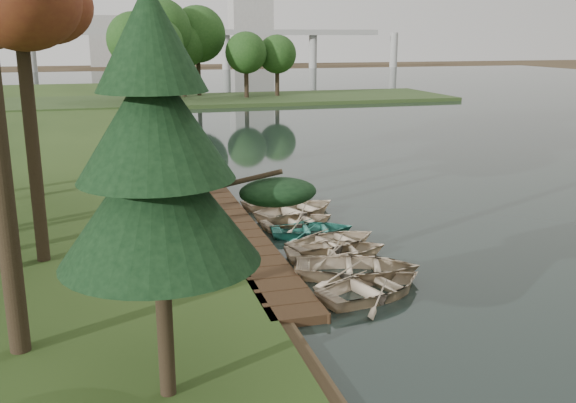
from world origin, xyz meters
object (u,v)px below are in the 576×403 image
object	(u,v)px
rowboat_2	(337,248)
pine_tree	(156,156)
boardwalk	(239,233)
stored_rowboat	(137,170)
rowboat_1	(357,265)
rowboat_0	(374,284)

from	to	relation	value
rowboat_2	pine_tree	distance (m)	10.78
boardwalk	stored_rowboat	bearing A→B (deg)	107.15
rowboat_1	pine_tree	distance (m)	9.61
rowboat_1	rowboat_2	world-z (taller)	rowboat_1
rowboat_2	stored_rowboat	distance (m)	14.79
boardwalk	pine_tree	world-z (taller)	pine_tree
pine_tree	rowboat_0	bearing A→B (deg)	33.02
rowboat_2	stored_rowboat	size ratio (longest dim) A/B	0.99
rowboat_2	pine_tree	size ratio (longest dim) A/B	0.43
rowboat_0	boardwalk	bearing A→B (deg)	3.33
rowboat_0	rowboat_1	size ratio (longest dim) A/B	0.91
rowboat_0	rowboat_2	bearing A→B (deg)	-19.11
rowboat_0	stored_rowboat	xyz separation A→B (m)	(-5.77, 16.93, 0.24)
boardwalk	rowboat_2	world-z (taller)	rowboat_2
rowboat_0	pine_tree	size ratio (longest dim) A/B	0.44
stored_rowboat	pine_tree	xyz separation A→B (m)	(-0.43, -20.96, 4.50)
boardwalk	stored_rowboat	xyz separation A→B (m)	(-3.18, 10.29, 0.51)
boardwalk	rowboat_2	size ratio (longest dim) A/B	4.65
boardwalk	rowboat_1	world-z (taller)	rowboat_1
boardwalk	rowboat_1	distance (m)	5.78
boardwalk	rowboat_1	size ratio (longest dim) A/B	4.15
rowboat_2	pine_tree	xyz separation A→B (m)	(-6.27, -7.37, 4.75)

